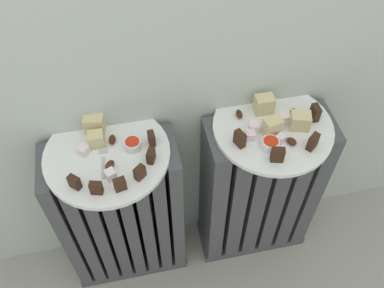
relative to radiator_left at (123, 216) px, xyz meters
The scene contains 33 objects.
radiator_left is the anchor object (origin of this frame).
radiator_right 0.42m from the radiator_left, ahead, with size 0.35×0.15×0.57m.
plate_left 0.30m from the radiator_left, ahead, with size 0.30×0.30×0.01m, color white.
plate_right 0.51m from the radiator_left, ahead, with size 0.30×0.30×0.01m, color white.
dark_cake_slice_left_0 0.34m from the radiator_left, 132.29° to the right, with size 0.03×0.02×0.04m, color #382114.
dark_cake_slice_left_1 0.34m from the radiator_left, 105.11° to the right, with size 0.03×0.02×0.04m, color #382114.
dark_cake_slice_left_2 0.34m from the radiator_left, 77.93° to the right, with size 0.03×0.02×0.04m, color #382114.
dark_cake_slice_left_3 0.34m from the radiator_left, 50.75° to the right, with size 0.03×0.02×0.04m, color #382114.
dark_cake_slice_left_4 0.34m from the radiator_left, 23.57° to the right, with size 0.03×0.02×0.04m, color #382114.
dark_cake_slice_left_5 0.34m from the radiator_left, ahead, with size 0.03×0.02×0.04m, color #382114.
marble_cake_slice_left_0 0.32m from the radiator_left, 121.48° to the left, with size 0.04×0.03×0.04m, color beige.
marble_cake_slice_left_1 0.34m from the radiator_left, 103.83° to the left, with size 0.05×0.04×0.05m, color beige.
turkish_delight_left_0 0.32m from the radiator_left, 86.32° to the right, with size 0.02×0.02×0.02m, color white.
turkish_delight_left_1 0.32m from the radiator_left, 168.68° to the left, with size 0.02×0.02×0.02m, color white.
medjool_date_left_0 0.31m from the radiator_left, 83.42° to the right, with size 0.03×0.02×0.01m, color #3D1E0F.
medjool_date_left_1 0.31m from the radiator_left, 60.38° to the left, with size 0.03×0.02×0.02m, color #3D1E0F.
jam_bowl_left 0.32m from the radiator_left, ahead, with size 0.04×0.04×0.02m.
dark_cake_slice_right_0 0.45m from the radiator_left, ahead, with size 0.03×0.02×0.04m, color #382114.
dark_cake_slice_right_1 0.52m from the radiator_left, 15.03° to the right, with size 0.03×0.02×0.04m, color #382114.
dark_cake_slice_right_2 0.59m from the radiator_left, ahead, with size 0.03×0.02×0.04m, color #382114.
dark_cake_slice_right_3 0.62m from the radiator_left, ahead, with size 0.03×0.02×0.04m, color #382114.
marble_cake_slice_right_0 0.58m from the radiator_left, ahead, with size 0.05×0.04×0.04m, color beige.
marble_cake_slice_right_1 0.52m from the radiator_left, ahead, with size 0.04×0.03×0.05m, color beige.
marble_cake_slice_right_2 0.52m from the radiator_left, ahead, with size 0.05×0.04×0.05m, color beige.
turkish_delight_right_0 0.52m from the radiator_left, ahead, with size 0.02×0.02×0.02m, color white.
turkish_delight_right_1 0.55m from the radiator_left, ahead, with size 0.03×0.03×0.03m, color white.
turkish_delight_right_2 0.48m from the radiator_left, ahead, with size 0.02×0.02×0.02m, color white.
turkish_delight_right_3 0.47m from the radiator_left, ahead, with size 0.02×0.02×0.02m, color white.
medjool_date_right_0 0.46m from the radiator_left, ahead, with size 0.03×0.02×0.02m, color #3D1E0F.
medjool_date_right_1 0.57m from the radiator_left, ahead, with size 0.03×0.02×0.02m, color #3D1E0F.
medjool_date_right_2 0.54m from the radiator_left, ahead, with size 0.03×0.02×0.02m, color #3D1E0F.
jam_bowl_right 0.50m from the radiator_left, ahead, with size 0.04×0.04×0.02m.
fork 0.31m from the radiator_left, 115.66° to the right, with size 0.02×0.10×0.00m.
Camera 1 is at (-0.14, -0.37, 1.40)m, focal length 40.18 mm.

